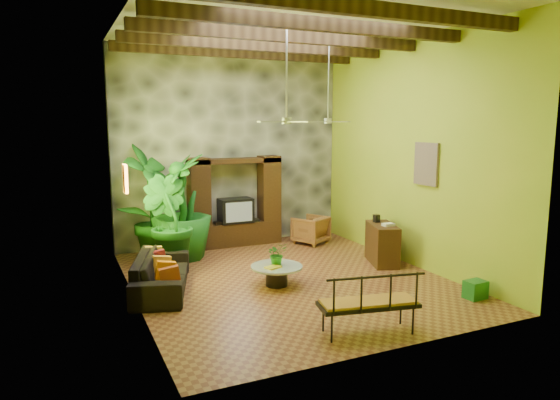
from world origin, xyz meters
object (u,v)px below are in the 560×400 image
ceiling_fan_back (328,112)px  tall_plant_a (150,201)px  coffee_table (277,273)px  green_bin (475,290)px  tall_plant_c (181,207)px  tall_plant_b (168,222)px  side_console (382,244)px  sofa (161,273)px  wicker_armchair (311,230)px  entertainment_center (235,208)px  iron_bench (371,301)px  ceiling_fan_front (287,110)px

ceiling_fan_back → tall_plant_a: (-3.78, 1.77, -2.07)m
coffee_table → green_bin: bearing=-35.6°
tall_plant_c → green_bin: tall_plant_c is taller
tall_plant_a → tall_plant_c: size_ratio=1.08×
ceiling_fan_back → tall_plant_b: bearing=170.8°
tall_plant_a → green_bin: 7.34m
side_console → tall_plant_a: bearing=168.5°
ceiling_fan_back → sofa: bearing=-168.5°
tall_plant_a → tall_plant_b: tall_plant_a is taller
ceiling_fan_back → wicker_armchair: bearing=78.5°
side_console → green_bin: (0.19, -2.59, -0.29)m
tall_plant_c → entertainment_center: bearing=24.2°
tall_plant_c → green_bin: (4.21, -4.86, -1.07)m
sofa → tall_plant_c: size_ratio=0.95×
sofa → coffee_table: 2.21m
ceiling_fan_back → tall_plant_b: size_ratio=0.91×
entertainment_center → sofa: 3.75m
ceiling_fan_back → iron_bench: ceiling_fan_back is taller
wicker_armchair → tall_plant_a: size_ratio=0.30×
entertainment_center → coffee_table: size_ratio=2.37×
ceiling_fan_front → tall_plant_b: ceiling_fan_front is taller
ceiling_fan_front → tall_plant_b: size_ratio=0.91×
tall_plant_a → iron_bench: 6.37m
tall_plant_b → sofa: bearing=-107.0°
tall_plant_a → coffee_table: 3.88m
side_console → ceiling_fan_back: bearing=149.4°
sofa → wicker_armchair: size_ratio=2.94×
sofa → tall_plant_c: tall_plant_c is taller
wicker_armchair → tall_plant_c: size_ratio=0.32×
tall_plant_b → iron_bench: (2.04, -4.74, -0.48)m
entertainment_center → side_console: entertainment_center is taller
ceiling_fan_back → tall_plant_c: bearing=158.7°
sofa → ceiling_fan_front: bearing=-92.1°
ceiling_fan_front → wicker_armchair: bearing=54.6°
sofa → green_bin: (5.11, -2.80, -0.18)m
wicker_armchair → green_bin: size_ratio=2.11×
tall_plant_a → coffee_table: (1.83, -3.25, -1.08)m
entertainment_center → ceiling_fan_back: size_ratio=1.29×
tall_plant_c → coffee_table: tall_plant_c is taller
ceiling_fan_back → coffee_table: (-1.95, -1.48, -3.15)m
coffee_table → green_bin: size_ratio=2.68×
ceiling_fan_back → tall_plant_a: 4.66m
sofa → tall_plant_c: (0.90, 2.06, 0.89)m
tall_plant_b → ceiling_fan_front: bearing=-50.1°
entertainment_center → side_console: size_ratio=2.13×
entertainment_center → ceiling_fan_back: bearing=-50.4°
tall_plant_a → entertainment_center: bearing=4.3°
tall_plant_c → tall_plant_a: bearing=138.8°
ceiling_fan_back → tall_plant_a: size_ratio=0.70×
ceiling_fan_front → coffee_table: (-0.15, 0.12, -3.15)m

